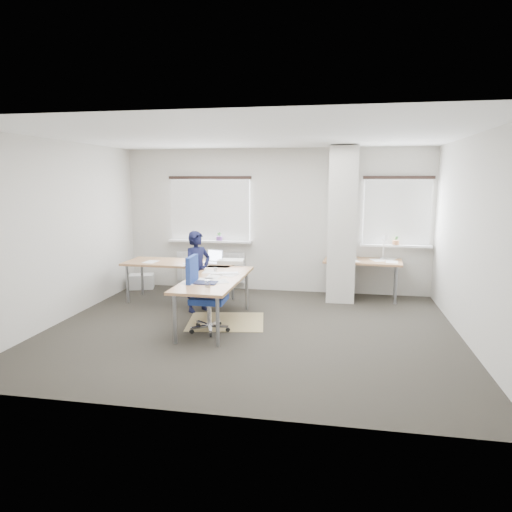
% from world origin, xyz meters
% --- Properties ---
extents(ground, '(6.00, 6.00, 0.00)m').
position_xyz_m(ground, '(0.00, 0.00, 0.00)').
color(ground, '#282520').
rests_on(ground, ground).
extents(room_shell, '(6.04, 5.04, 2.82)m').
position_xyz_m(room_shell, '(0.18, 0.45, 1.75)').
color(room_shell, beige).
rests_on(room_shell, ground).
extents(floor_mat, '(1.31, 1.16, 0.01)m').
position_xyz_m(floor_mat, '(-0.46, 0.30, 0.00)').
color(floor_mat, '#9B8754').
rests_on(floor_mat, ground).
extents(white_crate, '(0.56, 0.47, 0.29)m').
position_xyz_m(white_crate, '(-2.70, 2.17, 0.14)').
color(white_crate, white).
rests_on(white_crate, ground).
extents(desk_main, '(2.40, 2.64, 0.96)m').
position_xyz_m(desk_main, '(-1.03, 0.77, 0.69)').
color(desk_main, '#9C7243').
rests_on(desk_main, ground).
extents(desk_side, '(1.46, 0.82, 1.22)m').
position_xyz_m(desk_side, '(1.71, 2.16, 0.69)').
color(desk_side, '#9C7243').
rests_on(desk_side, ground).
extents(task_chair, '(0.61, 0.60, 1.12)m').
position_xyz_m(task_chair, '(-0.63, -0.18, 0.31)').
color(task_chair, navy).
rests_on(task_chair, ground).
extents(person, '(0.56, 0.59, 1.36)m').
position_xyz_m(person, '(-1.07, 0.82, 0.68)').
color(person, black).
rests_on(person, ground).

